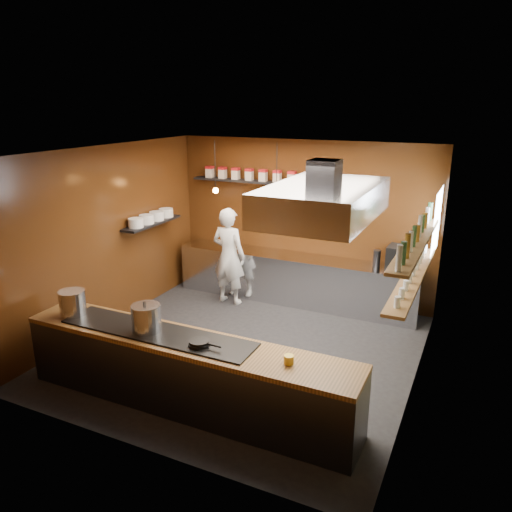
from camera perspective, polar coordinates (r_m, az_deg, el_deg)
The scene contains 26 objects.
floor at distance 7.80m, azimuth -1.43°, elevation -10.71°, with size 5.00×5.00×0.00m, color black.
back_wall at distance 9.44m, azimuth 5.32°, elevation 4.00°, with size 5.00×5.00×0.00m, color #3A200A.
left_wall at distance 8.59m, azimuth -16.60°, elevation 2.00°, with size 5.00×5.00×0.00m, color #3A200A.
right_wall at distance 6.54m, azimuth 18.48°, elevation -2.93°, with size 5.00×5.00×0.00m, color #4A452A.
ceiling at distance 6.91m, azimuth -1.61°, elevation 11.80°, with size 5.00×5.00×0.00m, color silver.
window_pane at distance 8.07m, azimuth 19.97°, elevation 3.64°, with size 1.00×1.00×0.00m, color white.
prep_counter at distance 9.44m, azimuth 4.45°, elevation -2.63°, with size 4.60×0.65×0.90m, color silver.
pass_counter at distance 6.37m, azimuth -8.11°, elevation -13.04°, with size 4.40×0.72×0.94m.
tin_shelf at distance 9.51m, azimuth -0.01°, elevation 8.48°, with size 2.60×0.26×0.04m, color black.
plate_shelf at distance 9.23m, azimuth -11.80°, elevation 3.72°, with size 0.30×1.40×0.04m, color black.
bottle_shelf_upper at distance 6.72m, azimuth 17.81°, elevation 1.43°, with size 0.26×2.80×0.04m, color brown.
bottle_shelf_lower at distance 6.86m, azimuth 17.45°, elevation -2.35°, with size 0.26×2.80×0.04m, color brown.
extractor_hood at distance 6.13m, azimuth 7.69°, elevation 6.26°, with size 1.20×2.00×0.72m.
pendant_left at distance 9.17m, azimuth -4.64°, elevation 7.78°, with size 0.10×0.10×0.95m.
pendant_right at distance 8.64m, azimuth 2.35°, elevation 7.24°, with size 0.10×0.10×0.95m.
storage_tins at distance 9.43m, azimuth 0.83°, elevation 9.21°, with size 2.43×0.13×0.22m.
plate_stacks at distance 9.20m, azimuth -11.84°, elevation 4.32°, with size 0.26×1.16×0.16m.
bottles at distance 6.69m, azimuth 17.92°, elevation 2.58°, with size 0.06×2.66×0.24m.
wine_glasses at distance 6.83m, azimuth 17.51°, elevation -1.68°, with size 0.07×2.37×0.13m.
stockpot_large at distance 7.07m, azimuth -20.23°, elevation -5.03°, with size 0.34×0.34×0.33m, color silver.
stockpot_small at distance 6.33m, azimuth -12.44°, elevation -6.93°, with size 0.36×0.36×0.34m, color #B9BBC0.
utensil_crock at distance 6.36m, azimuth -12.49°, elevation -7.68°, with size 0.13×0.13×0.16m, color silver.
frying_pan at distance 5.92m, azimuth -6.48°, elevation -9.85°, with size 0.42×0.25×0.06m.
butter_jar at distance 5.56m, azimuth 3.78°, elevation -11.72°, with size 0.11×0.11×0.10m, color yellow.
espresso_machine at distance 8.79m, azimuth 16.17°, elevation -0.26°, with size 0.42×0.40×0.42m, color black.
chef at distance 9.25m, azimuth -3.12°, elevation -0.00°, with size 0.66×0.44×1.82m, color white.
Camera 1 is at (3.10, -6.14, 3.67)m, focal length 35.00 mm.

